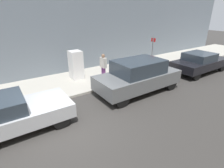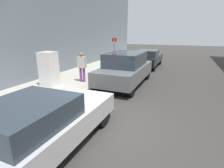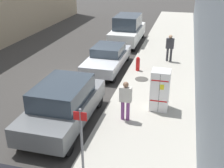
{
  "view_description": "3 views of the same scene",
  "coord_description": "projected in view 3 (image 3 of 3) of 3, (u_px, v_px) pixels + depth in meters",
  "views": [
    {
      "loc": [
        5.45,
        -1.59,
        4.08
      ],
      "look_at": [
        -1.21,
        2.91,
        0.69
      ],
      "focal_mm": 28.0,
      "sensor_mm": 36.0,
      "label": 1
    },
    {
      "loc": [
        2.01,
        -4.45,
        2.75
      ],
      "look_at": [
        -0.12,
        0.59,
        1.15
      ],
      "focal_mm": 28.0,
      "sensor_mm": 36.0,
      "label": 2
    },
    {
      "loc": [
        -5.12,
        13.05,
        5.95
      ],
      "look_at": [
        -2.49,
        2.99,
        1.31
      ],
      "focal_mm": 45.0,
      "sensor_mm": 36.0,
      "label": 3
    }
  ],
  "objects": [
    {
      "name": "discarded_refrigerator",
      "position": [
        160.0,
        90.0,
        11.63
      ],
      "size": [
        0.76,
        0.73,
        1.73
      ],
      "color": "white",
      "rests_on": "sidewalk_slab"
    },
    {
      "name": "parked_suv_gray",
      "position": [
        63.0,
        104.0,
        10.68
      ],
      "size": [
        1.97,
        4.62,
        1.76
      ],
      "color": "slate",
      "rests_on": "ground"
    },
    {
      "name": "street_sign_post",
      "position": [
        82.0,
        143.0,
        7.5
      ],
      "size": [
        0.36,
        0.07,
        2.37
      ],
      "color": "slate",
      "rests_on": "sidewalk_slab"
    },
    {
      "name": "ground_plane",
      "position": [
        81.0,
        79.0,
        15.14
      ],
      "size": [
        80.0,
        80.0,
        0.0
      ],
      "primitive_type": "plane",
      "color": "#383533"
    },
    {
      "name": "pedestrian_walking_far",
      "position": [
        126.0,
        98.0,
        10.78
      ],
      "size": [
        0.47,
        0.22,
        1.62
      ],
      "rotation": [
        0.0,
        0.0,
        4.5
      ],
      "color": "#7A3D7F",
      "rests_on": "sidewalk_slab"
    },
    {
      "name": "parked_van_white",
      "position": [
        128.0,
        30.0,
        21.22
      ],
      "size": [
        1.97,
        4.94,
        2.14
      ],
      "color": "silver",
      "rests_on": "ground"
    },
    {
      "name": "parked_sedan_silver",
      "position": [
        108.0,
        57.0,
        16.33
      ],
      "size": [
        1.86,
        4.66,
        1.38
      ],
      "color": "silver",
      "rests_on": "ground"
    },
    {
      "name": "pedestrian_standing_near",
      "position": [
        170.0,
        46.0,
        17.13
      ],
      "size": [
        0.48,
        0.22,
        1.67
      ],
      "rotation": [
        0.0,
        0.0,
        0.45
      ],
      "color": "#333338",
      "rests_on": "sidewalk_slab"
    },
    {
      "name": "manhole_cover",
      "position": [
        142.0,
        79.0,
        14.86
      ],
      "size": [
        0.7,
        0.7,
        0.02
      ],
      "primitive_type": "cylinder",
      "color": "#47443F",
      "rests_on": "sidewalk_slab"
    },
    {
      "name": "fire_hydrant",
      "position": [
        138.0,
        64.0,
        15.88
      ],
      "size": [
        0.22,
        0.22,
        0.81
      ],
      "color": "red",
      "rests_on": "sidewalk_slab"
    },
    {
      "name": "sidewalk_slab",
      "position": [
        157.0,
        86.0,
        14.18
      ],
      "size": [
        3.72,
        44.0,
        0.12
      ],
      "primitive_type": "cube",
      "color": "#B2ADA0",
      "rests_on": "ground"
    }
  ]
}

